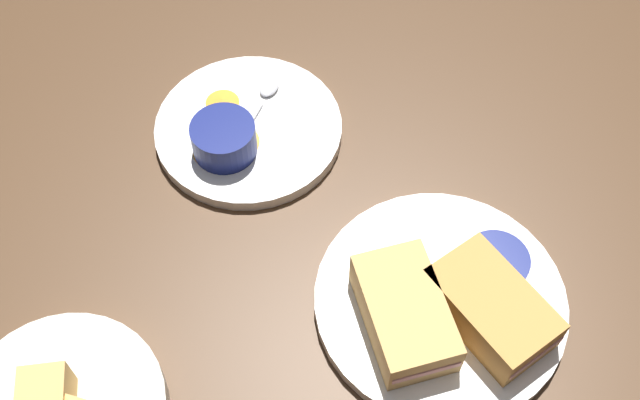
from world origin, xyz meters
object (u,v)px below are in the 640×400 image
object	(u,v)px
spoon_by_dark_ramekin	(441,285)
spoon_by_gravy_ramekin	(265,95)
ramekin_dark_sauce	(494,267)
plate_sandwich_main	(440,302)
ramekin_light_gravy	(224,138)
sandwich_half_near	(404,313)
plate_chips_companion	(249,129)
sandwich_half_far	(491,308)

from	to	relation	value
spoon_by_dark_ramekin	spoon_by_gravy_ramekin	xyz separation A→B (cm)	(28.09, 17.00, 0.00)
ramekin_dark_sauce	plate_sandwich_main	bearing A→B (deg)	109.17
ramekin_dark_sauce	ramekin_light_gravy	world-z (taller)	same
sandwich_half_near	ramekin_light_gravy	size ratio (longest dim) A/B	1.88
plate_chips_companion	plate_sandwich_main	bearing A→B (deg)	-142.85
sandwich_half_far	spoon_by_gravy_ramekin	xyz separation A→B (cm)	(32.14, 21.11, -2.04)
spoon_by_dark_ramekin	sandwich_half_near	bearing A→B (deg)	129.05
sandwich_half_near	spoon_by_dark_ramekin	distance (cm)	6.31
plate_chips_companion	ramekin_light_gravy	size ratio (longest dim) A/B	3.00
sandwich_half_far	sandwich_half_near	bearing A→B (deg)	88.17
ramekin_light_gravy	ramekin_dark_sauce	bearing A→B (deg)	-125.67
sandwich_half_far	ramekin_dark_sauce	bearing A→B (deg)	-16.36
ramekin_light_gravy	sandwich_half_far	bearing A→B (deg)	-132.98
ramekin_dark_sauce	plate_chips_companion	world-z (taller)	ramekin_dark_sauce
ramekin_dark_sauce	spoon_by_dark_ramekin	bearing A→B (deg)	96.13
ramekin_light_gravy	spoon_by_gravy_ramekin	world-z (taller)	ramekin_light_gravy
spoon_by_dark_ramekin	spoon_by_gravy_ramekin	world-z (taller)	same
ramekin_dark_sauce	ramekin_light_gravy	xyz separation A→B (cm)	(19.80, 27.58, -0.00)
plate_sandwich_main	ramekin_light_gravy	size ratio (longest dim) A/B	3.51
ramekin_dark_sauce	spoon_by_gravy_ramekin	world-z (taller)	ramekin_dark_sauce
sandwich_half_near	ramekin_light_gravy	bearing A→B (deg)	35.88
sandwich_half_near	plate_chips_companion	distance (cm)	31.37
sandwich_half_near	plate_sandwich_main	bearing A→B (deg)	-61.83
plate_chips_companion	sandwich_half_near	bearing A→B (deg)	-152.06
spoon_by_dark_ramekin	sandwich_half_far	bearing A→B (deg)	-134.53
spoon_by_gravy_ramekin	ramekin_light_gravy	bearing A→B (deg)	146.43
spoon_by_dark_ramekin	ramekin_light_gravy	size ratio (longest dim) A/B	1.31
spoon_by_dark_ramekin	plate_chips_companion	bearing A→B (deg)	38.99
plate_sandwich_main	spoon_by_dark_ramekin	world-z (taller)	spoon_by_dark_ramekin
sandwich_half_far	ramekin_light_gravy	xyz separation A→B (cm)	(24.43, 26.22, -0.20)
plate_sandwich_main	sandwich_half_near	distance (cm)	5.98
plate_sandwich_main	plate_chips_companion	world-z (taller)	same
ramekin_dark_sauce	spoon_by_gravy_ramekin	distance (cm)	35.56
sandwich_half_far	plate_chips_companion	xyz separation A→B (cm)	(27.85, 23.38, -3.20)
sandwich_half_near	plate_chips_companion	bearing A→B (deg)	27.94
ramekin_light_gravy	spoon_by_gravy_ramekin	size ratio (longest dim) A/B	0.81
spoon_by_dark_ramekin	plate_chips_companion	xyz separation A→B (cm)	(23.80, 19.26, -1.16)
sandwich_half_near	sandwich_half_far	size ratio (longest dim) A/B	0.95
spoon_by_gravy_ramekin	ramekin_dark_sauce	bearing A→B (deg)	-140.75
sandwich_half_far	spoon_by_dark_ramekin	bearing A→B (deg)	45.47
sandwich_half_far	spoon_by_dark_ramekin	world-z (taller)	sandwich_half_far
sandwich_half_near	sandwich_half_far	xyz separation A→B (cm)	(-0.28, -8.75, 0.00)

